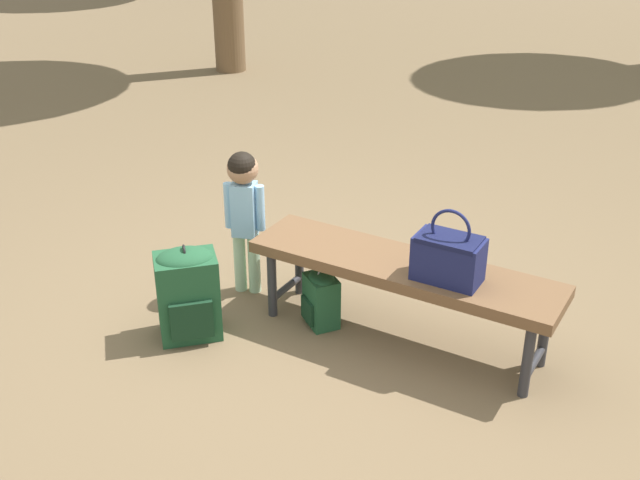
{
  "coord_description": "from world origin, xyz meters",
  "views": [
    {
      "loc": [
        -1.9,
        2.92,
        2.3
      ],
      "look_at": [
        0.05,
        -0.18,
        0.45
      ],
      "focal_mm": 43.85,
      "sensor_mm": 36.0,
      "label": 1
    }
  ],
  "objects_px": {
    "child_standing": "(244,201)",
    "backpack_large": "(188,291)",
    "park_bench": "(403,273)",
    "backpack_small": "(321,297)",
    "handbag": "(448,256)"
  },
  "relations": [
    {
      "from": "backpack_small",
      "to": "child_standing",
      "type": "bearing_deg",
      "value": -7.81
    },
    {
      "from": "park_bench",
      "to": "backpack_large",
      "type": "xyz_separation_m",
      "value": [
        0.95,
        0.55,
        -0.13
      ]
    },
    {
      "from": "park_bench",
      "to": "child_standing",
      "type": "bearing_deg",
      "value": 1.31
    },
    {
      "from": "child_standing",
      "to": "backpack_small",
      "type": "height_order",
      "value": "child_standing"
    },
    {
      "from": "child_standing",
      "to": "backpack_large",
      "type": "distance_m",
      "value": 0.61
    },
    {
      "from": "handbag",
      "to": "child_standing",
      "type": "relative_size",
      "value": 0.43
    },
    {
      "from": "park_bench",
      "to": "handbag",
      "type": "relative_size",
      "value": 4.38
    },
    {
      "from": "backpack_small",
      "to": "handbag",
      "type": "bearing_deg",
      "value": -175.45
    },
    {
      "from": "handbag",
      "to": "backpack_small",
      "type": "distance_m",
      "value": 0.79
    },
    {
      "from": "handbag",
      "to": "backpack_small",
      "type": "xyz_separation_m",
      "value": [
        0.67,
        0.05,
        -0.41
      ]
    },
    {
      "from": "park_bench",
      "to": "backpack_small",
      "type": "xyz_separation_m",
      "value": [
        0.42,
        0.1,
        -0.23
      ]
    },
    {
      "from": "park_bench",
      "to": "handbag",
      "type": "height_order",
      "value": "handbag"
    },
    {
      "from": "park_bench",
      "to": "child_standing",
      "type": "relative_size",
      "value": 1.9
    },
    {
      "from": "child_standing",
      "to": "handbag",
      "type": "bearing_deg",
      "value": 179.0
    },
    {
      "from": "park_bench",
      "to": "handbag",
      "type": "xyz_separation_m",
      "value": [
        -0.25,
        0.04,
        0.18
      ]
    }
  ]
}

